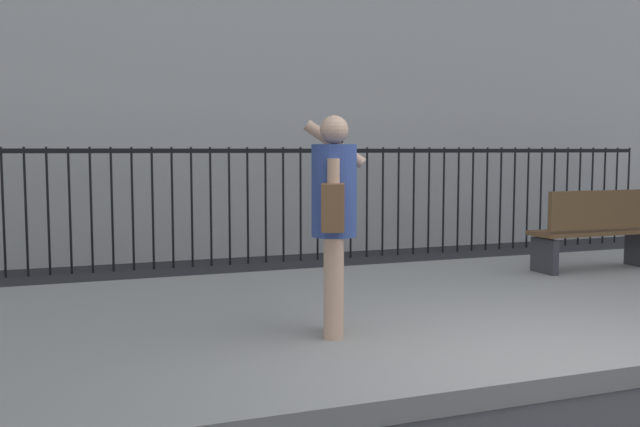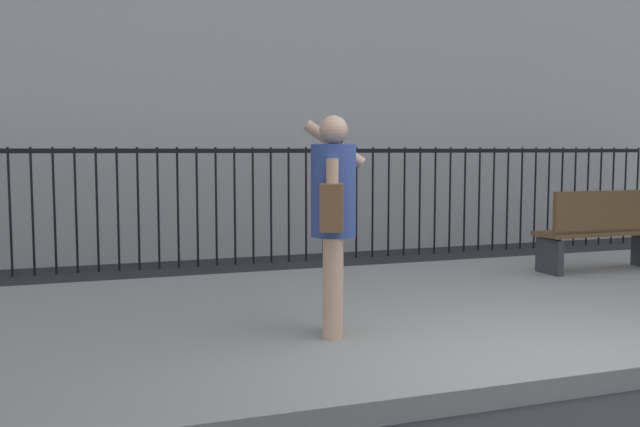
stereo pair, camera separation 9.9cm
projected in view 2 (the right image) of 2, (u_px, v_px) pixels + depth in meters
name	position (u px, v px, depth m)	size (l,w,h in m)	color
ground_plane	(583.00, 398.00, 4.50)	(60.00, 60.00, 0.00)	#28282B
sidewalk	(420.00, 312.00, 6.55)	(28.00, 4.40, 0.15)	gray
iron_fence	(297.00, 189.00, 9.94)	(12.03, 0.04, 1.60)	black
pedestrian_on_phone	(333.00, 209.00, 5.33)	(0.55, 0.72, 1.67)	tan
street_bench	(605.00, 229.00, 8.26)	(1.60, 0.45, 0.95)	brown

